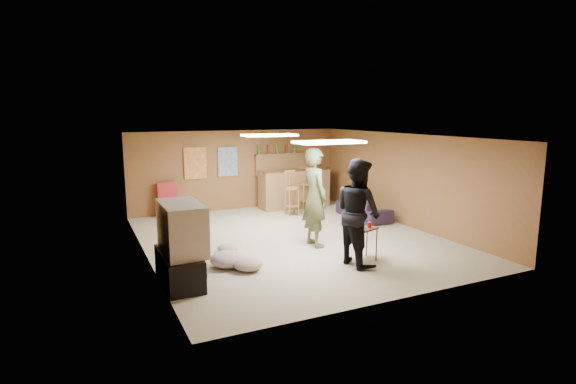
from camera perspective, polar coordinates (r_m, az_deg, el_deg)
name	(u,v)px	position (r m, az deg, el deg)	size (l,w,h in m)	color
ground	(292,239)	(9.70, 0.51, -6.01)	(7.00, 7.00, 0.00)	tan
ceiling	(292,136)	(9.34, 0.53, 7.07)	(6.00, 7.00, 0.02)	silver
wall_back	(238,170)	(12.67, -6.40, 2.81)	(6.00, 0.02, 2.20)	brown
wall_front	(400,226)	(6.56, 14.01, -4.26)	(6.00, 0.02, 2.20)	brown
wall_left	(144,201)	(8.61, -17.77, -1.05)	(0.02, 7.00, 2.20)	brown
wall_right	(405,180)	(11.08, 14.62, 1.51)	(0.02, 7.00, 2.20)	brown
tv_stand	(179,268)	(7.43, -13.66, -9.37)	(0.55, 1.30, 0.50)	black
dvd_box	(193,272)	(7.51, -11.96, -9.91)	(0.35, 0.50, 0.08)	#B2B2B7
tv_body	(182,228)	(7.26, -13.33, -4.47)	(0.60, 1.10, 0.80)	#B2B2B7
tv_screen	(201,226)	(7.33, -10.95, -4.24)	(0.02, 0.95, 0.65)	navy
bar_counter	(294,188)	(12.81, 0.80, 0.46)	(2.00, 0.60, 1.10)	brown
bar_lip	(298,170)	(12.51, 1.31, 2.78)	(2.10, 0.12, 0.05)	#3C2113
bar_shelf	(288,154)	(13.09, -0.06, 4.87)	(2.00, 0.18, 0.05)	brown
bar_backing	(287,164)	(13.14, -0.09, 3.57)	(2.00, 0.14, 0.60)	brown
poster_left	(195,163)	(12.27, -11.68, 3.60)	(0.60, 0.03, 0.85)	#BF3F26
poster_right	(228,162)	(12.51, -7.67, 3.84)	(0.55, 0.03, 0.80)	#334C99
folding_chair_stack	(168,200)	(12.08, -15.03, -0.95)	(0.50, 0.14, 0.90)	red
ceiling_panel_front	(329,142)	(8.02, 5.23, 6.32)	(1.20, 0.60, 0.04)	white
ceiling_panel_back	(269,135)	(10.43, -2.37, 7.22)	(1.20, 0.60, 0.04)	white
person_olive	(315,197)	(9.05, 3.43, -0.70)	(0.73, 0.48, 2.00)	brown
person_black	(358,212)	(8.03, 8.87, -2.53)	(0.93, 0.72, 1.90)	black
sofa	(363,209)	(11.71, 9.56, -2.09)	(1.71, 0.67, 0.50)	black
tray_table	(363,244)	(8.41, 9.46, -6.51)	(0.48, 0.38, 0.62)	#3C2113
cup_red_near	(356,225)	(8.26, 8.59, -4.15)	(0.08, 0.08, 0.11)	#AB150B
cup_red_far	(369,225)	(8.31, 10.30, -4.13)	(0.08, 0.08, 0.11)	#AB150B
cup_blue	(366,222)	(8.50, 9.90, -3.79)	(0.08, 0.08, 0.11)	navy
bar_stool_left	(292,194)	(11.81, 0.51, -0.30)	(0.36, 0.36, 1.12)	brown
bar_stool_right	(306,190)	(12.58, 2.24, 0.29)	(0.35, 0.35, 1.10)	brown
cushion_near_tv	(228,259)	(8.07, -7.69, -8.43)	(0.62, 0.62, 0.28)	tan
cushion_mid	(228,248)	(8.85, -7.66, -7.10)	(0.40, 0.40, 0.18)	tan
cushion_far	(248,264)	(7.87, -5.11, -9.06)	(0.51, 0.51, 0.23)	tan
bottle_row	(277,149)	(12.92, -1.39, 5.48)	(1.20, 0.08, 0.26)	#3F7233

